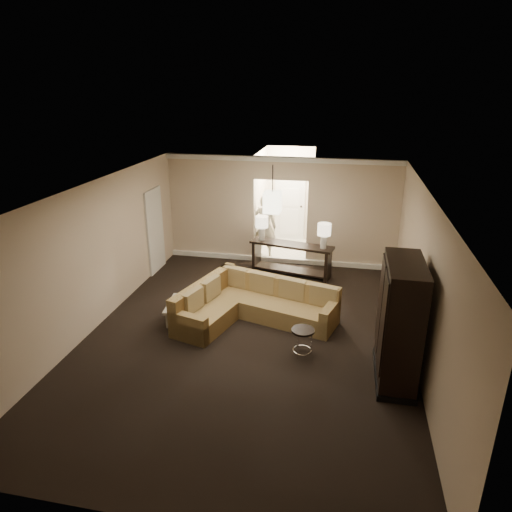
% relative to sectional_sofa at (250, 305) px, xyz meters
% --- Properties ---
extents(ground, '(8.00, 8.00, 0.00)m').
position_rel_sectional_sofa_xyz_m(ground, '(0.09, -0.69, -0.32)').
color(ground, black).
rests_on(ground, ground).
extents(wall_back, '(6.00, 0.04, 2.80)m').
position_rel_sectional_sofa_xyz_m(wall_back, '(0.09, 3.31, 1.08)').
color(wall_back, beige).
rests_on(wall_back, ground).
extents(wall_front, '(6.00, 0.04, 2.80)m').
position_rel_sectional_sofa_xyz_m(wall_front, '(0.09, -4.69, 1.08)').
color(wall_front, beige).
rests_on(wall_front, ground).
extents(wall_left, '(0.04, 8.00, 2.80)m').
position_rel_sectional_sofa_xyz_m(wall_left, '(-2.91, -0.69, 1.08)').
color(wall_left, beige).
rests_on(wall_left, ground).
extents(wall_right, '(0.04, 8.00, 2.80)m').
position_rel_sectional_sofa_xyz_m(wall_right, '(3.09, -0.69, 1.08)').
color(wall_right, beige).
rests_on(wall_right, ground).
extents(ceiling, '(6.00, 8.00, 0.02)m').
position_rel_sectional_sofa_xyz_m(ceiling, '(0.09, -0.69, 2.48)').
color(ceiling, silver).
rests_on(ceiling, wall_back).
extents(crown_molding, '(6.00, 0.10, 0.12)m').
position_rel_sectional_sofa_xyz_m(crown_molding, '(0.09, 3.26, 2.41)').
color(crown_molding, white).
rests_on(crown_molding, wall_back).
extents(baseboard, '(6.00, 0.10, 0.12)m').
position_rel_sectional_sofa_xyz_m(baseboard, '(0.09, 3.26, -0.26)').
color(baseboard, white).
rests_on(baseboard, ground).
extents(side_door, '(0.05, 0.90, 2.10)m').
position_rel_sectional_sofa_xyz_m(side_door, '(-2.88, 2.11, 0.73)').
color(side_door, white).
rests_on(side_door, ground).
extents(foyer, '(1.44, 2.02, 2.80)m').
position_rel_sectional_sofa_xyz_m(foyer, '(0.09, 4.66, 0.98)').
color(foyer, white).
rests_on(foyer, ground).
extents(sectional_sofa, '(3.14, 2.28, 0.80)m').
position_rel_sectional_sofa_xyz_m(sectional_sofa, '(0.00, 0.00, 0.00)').
color(sectional_sofa, brown).
rests_on(sectional_sofa, ground).
extents(coffee_table, '(0.99, 0.99, 0.38)m').
position_rel_sectional_sofa_xyz_m(coffee_table, '(-1.19, -0.24, -0.13)').
color(coffee_table, beige).
rests_on(coffee_table, ground).
extents(console_table, '(2.12, 0.90, 0.80)m').
position_rel_sectional_sofa_xyz_m(console_table, '(0.50, 2.51, 0.16)').
color(console_table, black).
rests_on(console_table, ground).
extents(armoire, '(0.60, 1.39, 2.01)m').
position_rel_sectional_sofa_xyz_m(armoire, '(2.68, -1.44, 0.64)').
color(armoire, black).
rests_on(armoire, ground).
extents(drink_table, '(0.41, 0.41, 0.51)m').
position_rel_sectional_sofa_xyz_m(drink_table, '(1.16, -1.09, 0.04)').
color(drink_table, black).
rests_on(drink_table, ground).
extents(table_lamp_left, '(0.32, 0.32, 0.61)m').
position_rel_sectional_sofa_xyz_m(table_lamp_left, '(-0.28, 2.68, 0.89)').
color(table_lamp_left, silver).
rests_on(table_lamp_left, console_table).
extents(table_lamp_right, '(0.32, 0.32, 0.61)m').
position_rel_sectional_sofa_xyz_m(table_lamp_right, '(1.29, 2.34, 0.89)').
color(table_lamp_right, silver).
rests_on(table_lamp_right, console_table).
extents(pendant_light, '(0.38, 0.38, 1.09)m').
position_rel_sectional_sofa_xyz_m(pendant_light, '(0.09, 2.01, 1.63)').
color(pendant_light, black).
rests_on(pendant_light, ceiling).
extents(person, '(0.78, 0.60, 1.92)m').
position_rel_sectional_sofa_xyz_m(person, '(-0.36, 3.61, 0.64)').
color(person, '#EDE6C9').
rests_on(person, ground).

